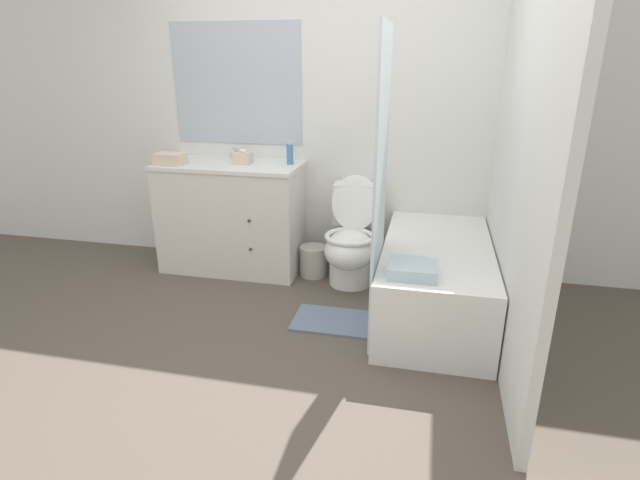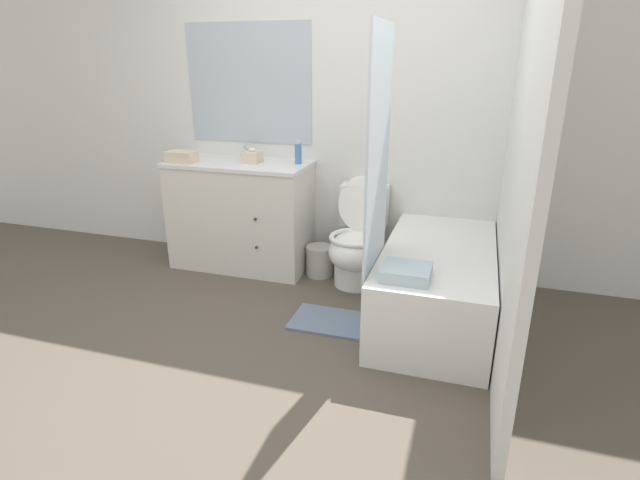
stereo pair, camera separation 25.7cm
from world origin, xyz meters
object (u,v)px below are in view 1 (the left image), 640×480
tissue_box (243,158)px  hand_towel_folded (170,159)px  bathtub (435,280)px  soap_dispenser (290,154)px  sink_faucet (237,155)px  toilet (352,242)px  bath_mat (333,321)px  vanity_cabinet (232,216)px  bath_towel_folded (412,269)px  wastebasket (313,261)px

tissue_box → hand_towel_folded: size_ratio=0.61×
bathtub → soap_dispenser: soap_dispenser is taller
sink_faucet → toilet: size_ratio=0.17×
tissue_box → soap_dispenser: soap_dispenser is taller
bathtub → bath_mat: size_ratio=2.75×
vanity_cabinet → hand_towel_folded: bearing=-160.6°
soap_dispenser → bath_towel_folded: soap_dispenser is taller
toilet → bathtub: size_ratio=0.57×
bathtub → wastebasket: (-0.96, 0.44, -0.13)m
bath_mat → wastebasket: bearing=113.0°
sink_faucet → hand_towel_folded: 0.54m
tissue_box → bath_towel_folded: size_ratio=0.50×
vanity_cabinet → tissue_box: 0.50m
bathtub → wastebasket: 1.06m
hand_towel_folded → bath_mat: size_ratio=0.43×
wastebasket → vanity_cabinet: bearing=178.6°
bath_towel_folded → bath_mat: bath_towel_folded is taller
wastebasket → hand_towel_folded: size_ratio=1.09×
toilet → wastebasket: 0.39m
sink_faucet → hand_towel_folded: bearing=-141.4°
bathtub → soap_dispenser: (-1.16, 0.54, 0.72)m
bathtub → wastebasket: size_ratio=5.87×
wastebasket → soap_dispenser: 0.88m
vanity_cabinet → hand_towel_folded: hand_towel_folded is taller
soap_dispenser → bathtub: bearing=-24.7°
wastebasket → bath_mat: wastebasket is taller
bath_mat → toilet: bearing=89.0°
vanity_cabinet → sink_faucet: bearing=90.0°
sink_faucet → soap_dispenser: 0.50m
bath_mat → sink_faucet: bearing=137.0°
vanity_cabinet → bathtub: bearing=-15.6°
hand_towel_folded → wastebasket: bearing=6.7°
sink_faucet → soap_dispenser: (0.48, -0.11, 0.05)m
tissue_box → hand_towel_folded: (-0.54, -0.16, -0.00)m
vanity_cabinet → soap_dispenser: soap_dispenser is taller
tissue_box → toilet: bearing=-5.8°
hand_towel_folded → soap_dispenser: bearing=13.9°
bath_towel_folded → sink_faucet: bearing=142.2°
bath_towel_folded → bath_mat: size_ratio=0.52×
vanity_cabinet → bath_towel_folded: size_ratio=4.18×
tissue_box → bath_mat: (0.87, -0.75, -0.93)m
wastebasket → hand_towel_folded: hand_towel_folded is taller
tissue_box → bath_mat: tissue_box is taller
tissue_box → bath_towel_folded: tissue_box is taller
toilet → bath_mat: size_ratio=1.57×
vanity_cabinet → toilet: (1.01, -0.08, -0.12)m
vanity_cabinet → bath_mat: (1.00, -0.74, -0.44)m
soap_dispenser → bath_mat: 1.36m
sink_faucet → wastebasket: bearing=-16.5°
wastebasket → hand_towel_folded: bearing=-173.3°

